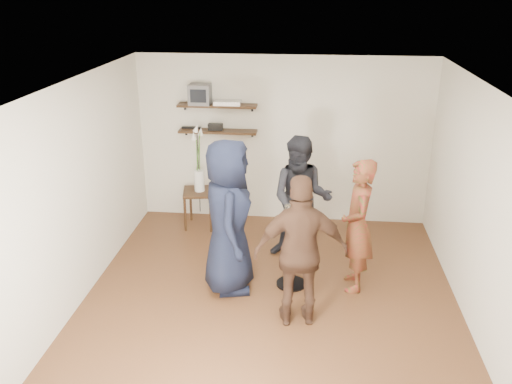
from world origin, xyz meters
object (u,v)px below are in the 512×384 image
at_px(dvd_deck, 228,103).
at_px(person_dark, 301,199).
at_px(person_plaid, 357,226).
at_px(person_brown, 301,252).
at_px(person_navy, 228,217).
at_px(side_table, 200,197).
at_px(drinks_table, 292,244).
at_px(radio, 215,127).
at_px(crt_monitor, 200,94).

bearing_deg(dvd_deck, person_dark, -45.56).
distance_m(dvd_deck, person_plaid, 2.87).
relative_size(person_dark, person_brown, 0.99).
bearing_deg(person_navy, person_dark, -52.85).
height_order(side_table, person_dark, person_dark).
bearing_deg(dvd_deck, drinks_table, -61.19).
xyz_separation_m(radio, person_plaid, (2.06, -1.91, -0.68)).
bearing_deg(radio, person_navy, -76.39).
xyz_separation_m(dvd_deck, person_navy, (0.31, -2.10, -0.93)).
bearing_deg(person_plaid, person_navy, -87.02).
height_order(crt_monitor, person_plaid, crt_monitor).
xyz_separation_m(crt_monitor, radio, (0.22, 0.00, -0.50)).
bearing_deg(dvd_deck, radio, 180.00).
distance_m(radio, person_navy, 2.23).
distance_m(dvd_deck, radio, 0.43).
distance_m(person_dark, person_brown, 1.55).
height_order(crt_monitor, side_table, crt_monitor).
xyz_separation_m(dvd_deck, drinks_table, (1.08, -1.96, -1.32)).
height_order(crt_monitor, radio, crt_monitor).
relative_size(radio, side_table, 0.37).
height_order(dvd_deck, drinks_table, dvd_deck).
height_order(side_table, person_brown, person_brown).
bearing_deg(person_navy, dvd_deck, -1.25).
xyz_separation_m(dvd_deck, person_dark, (1.16, -1.19, -1.03)).
bearing_deg(side_table, crt_monitor, 91.16).
distance_m(radio, drinks_table, 2.53).
xyz_separation_m(crt_monitor, person_dark, (1.58, -1.19, -1.15)).
height_order(crt_monitor, person_brown, crt_monitor).
height_order(radio, drinks_table, radio).
relative_size(radio, person_dark, 0.13).
relative_size(crt_monitor, radio, 1.45).
relative_size(dvd_deck, drinks_table, 0.45).
bearing_deg(person_plaid, radio, -136.57).
height_order(dvd_deck, side_table, dvd_deck).
bearing_deg(person_navy, drinks_table, -90.00).
relative_size(drinks_table, person_navy, 0.46).
bearing_deg(radio, drinks_table, -56.94).
xyz_separation_m(side_table, person_dark, (1.57, -0.85, 0.37)).
bearing_deg(person_brown, person_plaid, -137.56).
bearing_deg(person_navy, crt_monitor, 9.47).
height_order(person_dark, person_navy, person_navy).
xyz_separation_m(dvd_deck, person_plaid, (1.86, -1.91, -1.06)).
bearing_deg(crt_monitor, dvd_deck, 0.00).
distance_m(person_dark, person_navy, 1.25).
height_order(side_table, person_plaid, person_plaid).
bearing_deg(side_table, dvd_deck, 39.44).
xyz_separation_m(crt_monitor, person_brown, (1.62, -2.74, -1.14)).
relative_size(crt_monitor, person_plaid, 0.19).
bearing_deg(person_plaid, dvd_deck, -139.47).
bearing_deg(drinks_table, person_plaid, 3.66).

